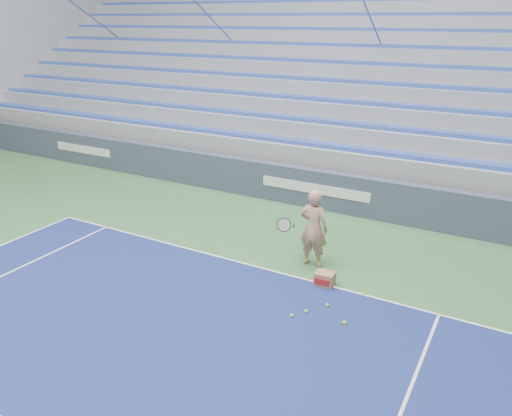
{
  "coord_description": "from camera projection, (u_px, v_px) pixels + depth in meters",
  "views": [
    {
      "loc": [
        5.0,
        3.5,
        5.06
      ],
      "look_at": [
        0.02,
        12.38,
        1.15
      ],
      "focal_mm": 35.0,
      "sensor_mm": 36.0,
      "label": 1
    }
  ],
  "objects": [
    {
      "name": "tennis_ball_0",
      "position": [
        328.0,
        305.0,
        9.3
      ],
      "size": [
        0.07,
        0.07,
        0.07
      ],
      "primitive_type": "sphere",
      "color": "#B6E22E",
      "rests_on": "ground"
    },
    {
      "name": "tennis_ball_5",
      "position": [
        306.0,
        311.0,
        9.11
      ],
      "size": [
        0.07,
        0.07,
        0.07
      ],
      "primitive_type": "sphere",
      "color": "#B6E22E",
      "rests_on": "ground"
    },
    {
      "name": "tennis_ball_4",
      "position": [
        345.0,
        323.0,
        8.77
      ],
      "size": [
        0.07,
        0.07,
        0.07
      ],
      "primitive_type": "sphere",
      "color": "#B6E22E",
      "rests_on": "ground"
    },
    {
      "name": "tennis_player",
      "position": [
        313.0,
        228.0,
        10.59
      ],
      "size": [
        0.93,
        0.83,
        1.73
      ],
      "color": "tan",
      "rests_on": "ground"
    },
    {
      "name": "sponsor_barrier",
      "position": [
        316.0,
        189.0,
        13.99
      ],
      "size": [
        30.0,
        0.32,
        1.1
      ],
      "color": "#3A4258",
      "rests_on": "ground"
    },
    {
      "name": "tennis_ball_3",
      "position": [
        292.0,
        315.0,
        8.98
      ],
      "size": [
        0.07,
        0.07,
        0.07
      ],
      "primitive_type": "sphere",
      "color": "#B6E22E",
      "rests_on": "ground"
    },
    {
      "name": "bleachers",
      "position": [
        380.0,
        97.0,
        18.0
      ],
      "size": [
        31.0,
        9.15,
        7.3
      ],
      "color": "gray",
      "rests_on": "ground"
    },
    {
      "name": "tennis_ball_2",
      "position": [
        364.0,
        293.0,
        9.71
      ],
      "size": [
        0.07,
        0.07,
        0.07
      ],
      "primitive_type": "sphere",
      "color": "#B6E22E",
      "rests_on": "ground"
    },
    {
      "name": "ball_box",
      "position": [
        325.0,
        279.0,
        10.01
      ],
      "size": [
        0.4,
        0.32,
        0.29
      ],
      "color": "#976C49",
      "rests_on": "ground"
    },
    {
      "name": "tennis_ball_1",
      "position": [
        344.0,
        323.0,
        8.77
      ],
      "size": [
        0.07,
        0.07,
        0.07
      ],
      "primitive_type": "sphere",
      "color": "#B6E22E",
      "rests_on": "ground"
    }
  ]
}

